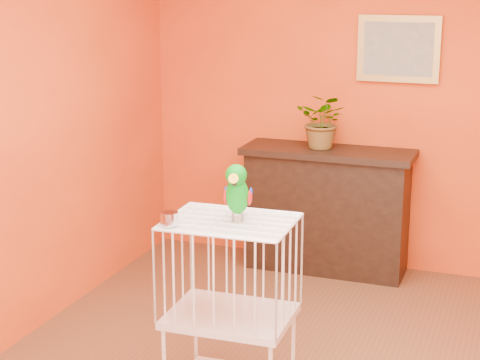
% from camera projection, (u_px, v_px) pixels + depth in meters
% --- Properties ---
extents(room_shell, '(4.50, 4.50, 4.50)m').
position_uv_depth(room_shell, '(324.00, 120.00, 4.05)').
color(room_shell, '#EC5016').
rests_on(room_shell, ground).
extents(console_cabinet, '(1.33, 0.48, 0.99)m').
position_uv_depth(console_cabinet, '(326.00, 210.00, 6.32)').
color(console_cabinet, black).
rests_on(console_cabinet, ground).
extents(potted_plant, '(0.44, 0.48, 0.33)m').
position_uv_depth(potted_plant, '(325.00, 126.00, 6.22)').
color(potted_plant, '#26722D').
rests_on(potted_plant, console_cabinet).
extents(framed_picture, '(0.62, 0.04, 0.50)m').
position_uv_depth(framed_picture, '(398.00, 49.00, 6.03)').
color(framed_picture, '#B28A3F').
rests_on(framed_picture, room_shell).
extents(birdcage, '(0.68, 0.53, 1.03)m').
position_uv_depth(birdcage, '(230.00, 307.00, 4.38)').
color(birdcage, white).
rests_on(birdcage, ground).
extents(feed_cup, '(0.10, 0.10, 0.07)m').
position_uv_depth(feed_cup, '(169.00, 218.00, 4.16)').
color(feed_cup, silver).
rests_on(feed_cup, birdcage).
extents(parrot, '(0.16, 0.29, 0.32)m').
position_uv_depth(parrot, '(237.00, 192.00, 4.20)').
color(parrot, '#59544C').
rests_on(parrot, birdcage).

